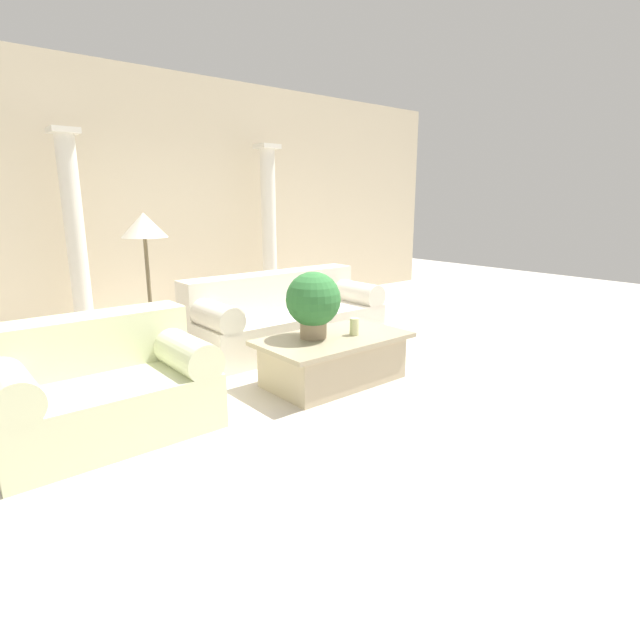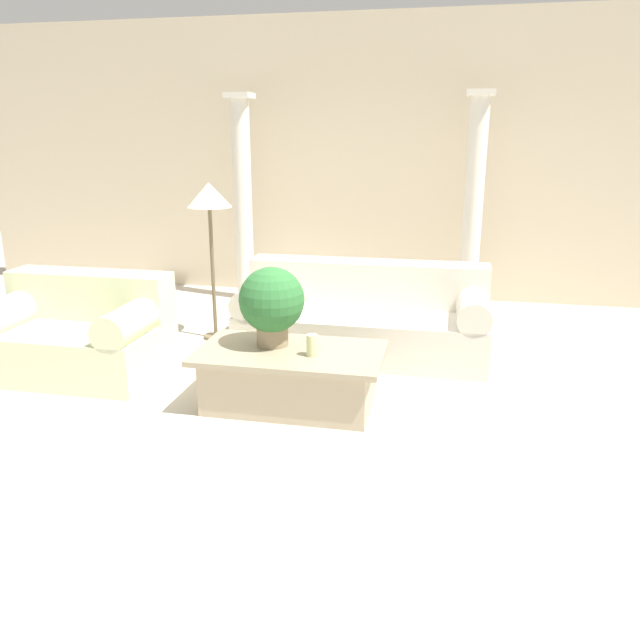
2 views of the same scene
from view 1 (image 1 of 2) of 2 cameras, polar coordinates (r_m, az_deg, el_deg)
ground_plane at (r=4.80m, az=-0.57°, el=-5.83°), size 16.00×16.00×0.00m
wall_back at (r=7.14m, az=-16.68°, el=13.10°), size 10.00×0.06×3.20m
sofa_long at (r=5.58m, az=-4.13°, el=0.42°), size 2.17×0.91×0.79m
loveseat at (r=3.82m, az=-23.79°, el=-6.86°), size 1.40×0.91×0.79m
coffee_table at (r=4.46m, az=1.55°, el=-4.45°), size 1.34×0.76×0.42m
potted_plant at (r=4.29m, az=-0.78°, el=2.15°), size 0.48×0.48×0.58m
pillar_candle at (r=4.44m, az=3.94°, el=-0.76°), size 0.08×0.08×0.15m
floor_lamp at (r=4.85m, az=-19.41°, el=9.24°), size 0.41×0.41×1.48m
column_left at (r=6.27m, az=-26.17°, el=8.60°), size 0.29×0.29×2.34m
column_right at (r=7.34m, az=-5.86°, el=10.44°), size 0.29×0.29×2.34m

